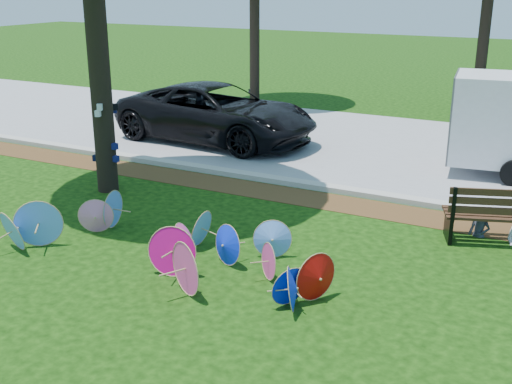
{
  "coord_description": "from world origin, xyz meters",
  "views": [
    {
      "loc": [
        5.27,
        -7.19,
        4.37
      ],
      "look_at": [
        0.5,
        2.0,
        0.9
      ],
      "focal_mm": 45.0,
      "sensor_mm": 36.0,
      "label": 1
    }
  ],
  "objects_px": {
    "parasol_pile": "(169,244)",
    "park_bench": "(502,213)",
    "black_van": "(216,113)",
    "person_left": "(482,209)"
  },
  "relations": [
    {
      "from": "black_van",
      "to": "person_left",
      "type": "distance_m",
      "value": 8.65
    },
    {
      "from": "parasol_pile",
      "to": "black_van",
      "type": "bearing_deg",
      "value": 115.49
    },
    {
      "from": "parasol_pile",
      "to": "park_bench",
      "type": "bearing_deg",
      "value": 37.15
    },
    {
      "from": "person_left",
      "to": "black_van",
      "type": "bearing_deg",
      "value": 163.77
    },
    {
      "from": "black_van",
      "to": "park_bench",
      "type": "distance_m",
      "value": 8.98
    },
    {
      "from": "parasol_pile",
      "to": "park_bench",
      "type": "relative_size",
      "value": 2.92
    },
    {
      "from": "park_bench",
      "to": "black_van",
      "type": "bearing_deg",
      "value": 134.68
    },
    {
      "from": "black_van",
      "to": "person_left",
      "type": "relative_size",
      "value": 5.56
    },
    {
      "from": "parasol_pile",
      "to": "park_bench",
      "type": "xyz_separation_m",
      "value": [
        4.55,
        3.45,
        0.16
      ]
    },
    {
      "from": "parasol_pile",
      "to": "black_van",
      "type": "xyz_separation_m",
      "value": [
        -3.52,
        7.38,
        0.44
      ]
    }
  ]
}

